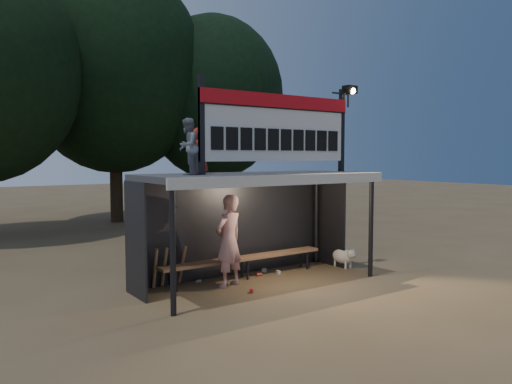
% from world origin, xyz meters
% --- Properties ---
extents(ground, '(80.00, 80.00, 0.00)m').
position_xyz_m(ground, '(0.00, 0.00, 0.00)').
color(ground, brown).
rests_on(ground, ground).
extents(player, '(0.79, 0.63, 1.89)m').
position_xyz_m(player, '(-0.64, 0.17, 0.95)').
color(player, silver).
rests_on(player, ground).
extents(child_a, '(0.65, 0.63, 1.06)m').
position_xyz_m(child_a, '(-1.70, -0.11, 2.85)').
color(child_a, slate).
rests_on(child_a, dugout_shelter).
extents(child_b, '(0.47, 0.32, 0.93)m').
position_xyz_m(child_b, '(-1.15, 0.46, 2.79)').
color(child_b, '#AE281A').
rests_on(child_b, dugout_shelter).
extents(dugout_shelter, '(5.10, 2.08, 2.32)m').
position_xyz_m(dugout_shelter, '(0.00, 0.24, 1.85)').
color(dugout_shelter, '#3D3D3F').
rests_on(dugout_shelter, ground).
extents(scoreboard_assembly, '(4.10, 0.27, 1.99)m').
position_xyz_m(scoreboard_assembly, '(0.56, -0.01, 3.32)').
color(scoreboard_assembly, black).
rests_on(scoreboard_assembly, dugout_shelter).
extents(bench, '(4.00, 0.35, 0.48)m').
position_xyz_m(bench, '(0.00, 0.55, 0.43)').
color(bench, '#946846').
rests_on(bench, ground).
extents(tree_mid, '(7.22, 7.22, 10.36)m').
position_xyz_m(tree_mid, '(1.00, 11.50, 6.17)').
color(tree_mid, '#2F2215').
rests_on(tree_mid, ground).
extents(tree_right, '(6.08, 6.08, 8.72)m').
position_xyz_m(tree_right, '(5.00, 10.50, 5.19)').
color(tree_right, black).
rests_on(tree_right, ground).
extents(dog, '(0.36, 0.81, 0.49)m').
position_xyz_m(dog, '(2.55, 0.08, 0.28)').
color(dog, silver).
rests_on(dog, ground).
extents(bats, '(0.68, 0.35, 0.84)m').
position_xyz_m(bats, '(-1.67, 0.82, 0.43)').
color(bats, '#9E6F49').
rests_on(bats, ground).
extents(litter, '(1.99, 1.40, 0.08)m').
position_xyz_m(litter, '(0.09, 0.41, 0.04)').
color(litter, red).
rests_on(litter, ground).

